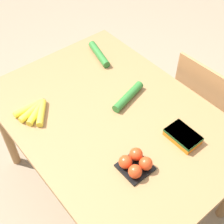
# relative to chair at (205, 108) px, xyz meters

# --- Properties ---
(ground_plane) EXTENTS (12.00, 12.00, 0.00)m
(ground_plane) POSITION_rel_chair_xyz_m (-0.15, -0.70, -0.47)
(ground_plane) COLOR gray
(dining_table) EXTENTS (1.37, 0.98, 0.76)m
(dining_table) POSITION_rel_chair_xyz_m (-0.15, -0.70, 0.19)
(dining_table) COLOR #9E7044
(dining_table) RESTS_ON ground_plane
(chair) EXTENTS (0.43, 0.41, 0.89)m
(chair) POSITION_rel_chair_xyz_m (0.00, 0.00, 0.00)
(chair) COLOR #A87547
(chair) RESTS_ON ground_plane
(banana_bunch) EXTENTS (0.18, 0.19, 0.04)m
(banana_bunch) POSITION_rel_chair_xyz_m (-0.43, -1.02, 0.30)
(banana_bunch) COLOR brown
(banana_bunch) RESTS_ON dining_table
(tomato_pack) EXTENTS (0.14, 0.14, 0.07)m
(tomato_pack) POSITION_rel_chair_xyz_m (0.18, -0.83, 0.32)
(tomato_pack) COLOR black
(tomato_pack) RESTS_ON dining_table
(carrot_bag) EXTENTS (0.17, 0.11, 0.04)m
(carrot_bag) POSITION_rel_chair_xyz_m (0.20, -0.53, 0.31)
(carrot_bag) COLOR orange
(carrot_bag) RESTS_ON dining_table
(cucumber_near) EXTENTS (0.11, 0.25, 0.05)m
(cucumber_near) POSITION_rel_chair_xyz_m (-0.19, -0.55, 0.31)
(cucumber_near) COLOR #2D702D
(cucumber_near) RESTS_ON dining_table
(cucumber_far) EXTENTS (0.25, 0.11, 0.05)m
(cucumber_far) POSITION_rel_chair_xyz_m (-0.60, -0.44, 0.31)
(cucumber_far) COLOR #2D702D
(cucumber_far) RESTS_ON dining_table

